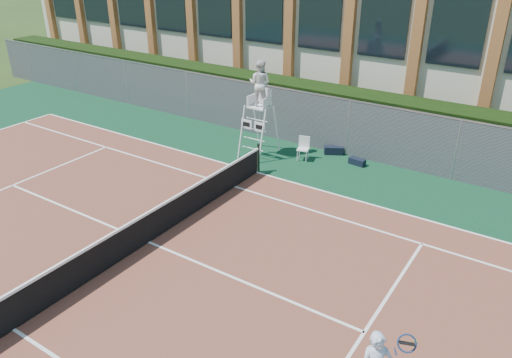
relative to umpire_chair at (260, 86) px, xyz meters
The scene contains 11 objects.
ground 7.61m from the umpire_chair, 82.85° to the right, with size 120.00×120.00×0.00m, color #233814.
apron 6.69m from the umpire_chair, 81.68° to the right, with size 36.00×20.00×0.01m, color #0C3523.
tennis_court 7.60m from the umpire_chair, 82.85° to the right, with size 23.77×10.97×0.02m, color brown.
tennis_net 7.43m from the umpire_chair, 82.85° to the right, with size 0.10×11.30×1.10m.
fence 2.54m from the umpire_chair, 63.19° to the left, with size 40.00×0.06×2.20m, color #595E60, non-canonical shape.
hedge 3.48m from the umpire_chair, 73.31° to the left, with size 40.00×1.40×2.20m, color black.
building 11.03m from the umpire_chair, 85.36° to the left, with size 45.00×10.60×8.22m.
umpire_chair is the anchor object (origin of this frame).
plastic_chair 2.80m from the umpire_chair, 15.23° to the left, with size 0.52×0.52×0.90m.
sports_bag_near 3.86m from the umpire_chair, 32.30° to the left, with size 0.73×0.29×0.31m, color black.
sports_bag_far 4.59m from the umpire_chair, 17.11° to the left, with size 0.62×0.27×0.25m, color black.
Camera 1 is at (8.97, -8.13, 7.70)m, focal length 35.00 mm.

